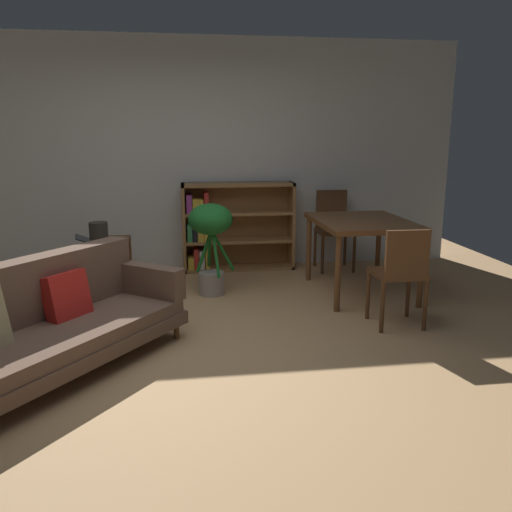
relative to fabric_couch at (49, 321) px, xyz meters
The scene contains 11 objects.
ground_plane 1.00m from the fabric_couch, ahead, with size 8.16×8.16×0.00m, color tan.
back_wall_panel 3.14m from the fabric_couch, 71.96° to the left, with size 6.80×0.10×2.70m, color silver.
fabric_couch is the anchor object (origin of this frame).
media_console 1.69m from the fabric_couch, 83.75° to the left, with size 0.40×1.16×0.52m.
open_laptop 1.83m from the fabric_couch, 87.03° to the left, with size 0.43×0.36×0.09m.
desk_speaker 1.39m from the fabric_couch, 82.44° to the left, with size 0.17×0.17×0.30m.
potted_floor_plant 2.05m from the fabric_couch, 52.83° to the left, with size 0.47×0.54×0.93m.
dining_table 3.12m from the fabric_couch, 27.88° to the left, with size 0.91×1.19×0.76m.
dining_chair_near 3.72m from the fabric_couch, 42.10° to the left, with size 0.42×0.41×0.94m.
dining_chair_far 2.77m from the fabric_couch, ahead, with size 0.41×0.38×0.86m.
bookshelf 3.06m from the fabric_couch, 60.11° to the left, with size 1.33×0.33×1.04m.
Camera 1 is at (-0.02, -3.78, 1.62)m, focal length 37.44 mm.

